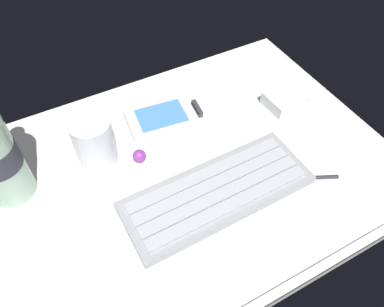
% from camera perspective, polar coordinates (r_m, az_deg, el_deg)
% --- Properties ---
extents(ground_plane, '(0.64, 0.48, 0.03)m').
position_cam_1_polar(ground_plane, '(0.62, 0.10, -2.52)').
color(ground_plane, silver).
extents(keyboard, '(0.29, 0.11, 0.02)m').
position_cam_1_polar(keyboard, '(0.57, 3.83, -5.82)').
color(keyboard, '#93969B').
rests_on(keyboard, ground_plane).
extents(handheld_device, '(0.13, 0.09, 0.02)m').
position_cam_1_polar(handheld_device, '(0.68, -4.14, 5.51)').
color(handheld_device, silver).
rests_on(handheld_device, ground_plane).
extents(juice_cup, '(0.06, 0.06, 0.09)m').
position_cam_1_polar(juice_cup, '(0.61, -14.49, 1.48)').
color(juice_cup, silver).
rests_on(juice_cup, ground_plane).
extents(charger_block, '(0.07, 0.06, 0.02)m').
position_cam_1_polar(charger_block, '(0.72, 13.86, 7.92)').
color(charger_block, silver).
rests_on(charger_block, ground_plane).
extents(trackball_mouse, '(0.02, 0.02, 0.02)m').
position_cam_1_polar(trackball_mouse, '(0.62, -7.95, -0.37)').
color(trackball_mouse, purple).
rests_on(trackball_mouse, ground_plane).
extents(stylus_pen, '(0.09, 0.05, 0.01)m').
position_cam_1_polar(stylus_pen, '(0.62, 17.25, -3.37)').
color(stylus_pen, '#26262B').
rests_on(stylus_pen, ground_plane).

